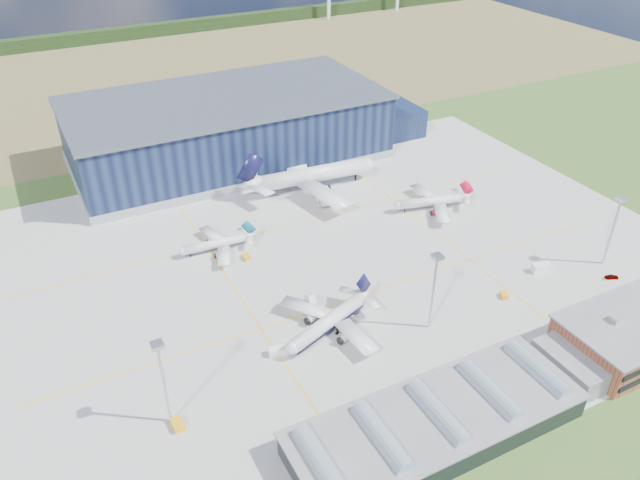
{
  "coord_description": "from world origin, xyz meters",
  "views": [
    {
      "loc": [
        -74.39,
        -130.04,
        108.39
      ],
      "look_at": [
        -1.21,
        11.46,
        7.3
      ],
      "focal_mm": 35.0,
      "sensor_mm": 36.0,
      "label": 1
    }
  ],
  "objects": [
    {
      "name": "airstair",
      "position": [
        -14.21,
        -7.77,
        1.56
      ],
      "size": [
        2.39,
        5.02,
        3.11
      ],
      "primitive_type": "cube",
      "rotation": [
        0.0,
        0.0,
        -0.09
      ],
      "color": "white",
      "rests_on": "ground"
    },
    {
      "name": "airliner_red",
      "position": [
        47.7,
        22.0,
        4.91
      ],
      "size": [
        36.3,
        35.82,
        9.82
      ],
      "primitive_type": null,
      "rotation": [
        0.0,
        0.0,
        2.9
      ],
      "color": "silver",
      "rests_on": "ground"
    },
    {
      "name": "apron",
      "position": [
        0.0,
        10.0,
        0.03
      ],
      "size": [
        220.0,
        160.0,
        0.08
      ],
      "color": "#A7A7A1",
      "rests_on": "ground"
    },
    {
      "name": "airliner_regional",
      "position": [
        -28.25,
        31.01,
        4.21
      ],
      "size": [
        27.27,
        26.74,
        8.41
      ],
      "primitive_type": null,
      "rotation": [
        0.0,
        0.0,
        3.08
      ],
      "color": "silver",
      "rests_on": "ground"
    },
    {
      "name": "glass_concourse",
      "position": [
        -6.45,
        -60.0,
        3.69
      ],
      "size": [
        78.0,
        23.0,
        8.6
      ],
      "color": "black",
      "rests_on": "ground"
    },
    {
      "name": "light_mast_east",
      "position": [
        75.0,
        -30.0,
        15.43
      ],
      "size": [
        2.6,
        2.6,
        23.0
      ],
      "color": "#B8B9BF",
      "rests_on": "ground"
    },
    {
      "name": "car_b",
      "position": [
        5.75,
        -45.6,
        0.65
      ],
      "size": [
        3.99,
        1.51,
        1.3
      ],
      "primitive_type": "imported",
      "rotation": [
        0.0,
        0.0,
        1.54
      ],
      "color": "#99999E",
      "rests_on": "ground"
    },
    {
      "name": "airliner_widebody",
      "position": [
        18.61,
        54.73,
        8.9
      ],
      "size": [
        58.95,
        57.87,
        17.8
      ],
      "primitive_type": null,
      "rotation": [
        0.0,
        0.0,
        -0.09
      ],
      "color": "silver",
      "rests_on": "ground"
    },
    {
      "name": "hangar",
      "position": [
        2.81,
        94.8,
        11.62
      ],
      "size": [
        145.0,
        62.0,
        26.1
      ],
      "color": "#0F1734",
      "rests_on": "ground"
    },
    {
      "name": "treeline",
      "position": [
        0.0,
        300.0,
        4.0
      ],
      "size": [
        600.0,
        8.0,
        8.0
      ],
      "primitive_type": "cube",
      "color": "black",
      "rests_on": "ground"
    },
    {
      "name": "gse_tug_a",
      "position": [
        -59.12,
        -32.31,
        0.79
      ],
      "size": [
        2.49,
        3.88,
        1.57
      ],
      "primitive_type": "cube",
      "rotation": [
        0.0,
        0.0,
        0.05
      ],
      "color": "gold",
      "rests_on": "ground"
    },
    {
      "name": "light_mast_west",
      "position": [
        -60.0,
        -30.0,
        15.43
      ],
      "size": [
        2.6,
        2.6,
        23.0
      ],
      "color": "#B8B9BF",
      "rests_on": "ground"
    },
    {
      "name": "farmland",
      "position": [
        0.0,
        220.0,
        0.0
      ],
      "size": [
        600.0,
        220.0,
        0.01
      ],
      "primitive_type": "cube",
      "color": "olive",
      "rests_on": "ground"
    },
    {
      "name": "gse_van_a",
      "position": [
        -29.86,
        -21.37,
        1.08
      ],
      "size": [
        5.33,
        3.35,
        2.16
      ],
      "primitive_type": "cube",
      "rotation": [
        0.0,
        0.0,
        1.31
      ],
      "color": "white",
      "rests_on": "ground"
    },
    {
      "name": "car_a",
      "position": [
        70.92,
        -36.89,
        0.67
      ],
      "size": [
        4.23,
        3.04,
        1.34
      ],
      "primitive_type": "imported",
      "rotation": [
        0.0,
        0.0,
        1.15
      ],
      "color": "#99999E",
      "rests_on": "ground"
    },
    {
      "name": "ground",
      "position": [
        0.0,
        0.0,
        0.0
      ],
      "size": [
        600.0,
        600.0,
        0.0
      ],
      "primitive_type": "plane",
      "color": "#335520",
      "rests_on": "ground"
    },
    {
      "name": "gse_tug_b",
      "position": [
        36.5,
        -29.17,
        0.62
      ],
      "size": [
        2.92,
        3.39,
        1.24
      ],
      "primitive_type": "cube",
      "rotation": [
        0.0,
        0.0,
        -0.43
      ],
      "color": "gold",
      "rests_on": "ground"
    },
    {
      "name": "gse_van_c",
      "position": [
        54.89,
        -24.43,
        1.29
      ],
      "size": [
        5.86,
        3.83,
        2.59
      ],
      "primitive_type": "cube",
      "rotation": [
        0.0,
        0.0,
        1.32
      ],
      "color": "white",
      "rests_on": "ground"
    },
    {
      "name": "light_mast_center",
      "position": [
        10.0,
        -30.0,
        15.43
      ],
      "size": [
        2.6,
        2.6,
        23.0
      ],
      "color": "#B8B9BF",
      "rests_on": "ground"
    },
    {
      "name": "airliner_navy",
      "position": [
        -15.02,
        -19.62,
        5.46
      ],
      "size": [
        42.9,
        42.47,
        10.93
      ],
      "primitive_type": null,
      "rotation": [
        0.0,
        0.0,
        3.5
      ],
      "color": "silver",
      "rests_on": "ground"
    },
    {
      "name": "gse_tug_c",
      "position": [
        -21.23,
        22.49,
        0.67
      ],
      "size": [
        2.12,
        3.18,
        1.34
      ],
      "primitive_type": "cube",
      "rotation": [
        0.0,
        0.0,
        0.07
      ],
      "color": "gold",
      "rests_on": "ground"
    }
  ]
}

